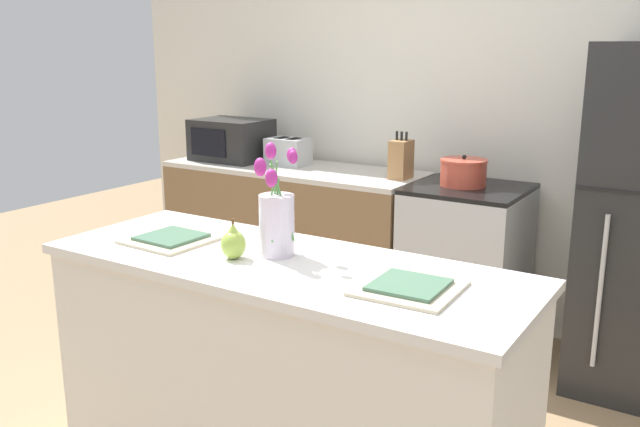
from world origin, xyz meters
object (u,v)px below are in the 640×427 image
Objects in this scene: plate_setting_left at (171,239)px; toaster at (288,151)px; pear_figurine at (233,243)px; cooking_pot at (463,172)px; microwave at (231,140)px; plate_setting_right at (409,287)px; knife_block at (401,159)px; flower_vase at (276,218)px; stove_range at (465,267)px.

toaster is (-0.62, 1.67, 0.08)m from plate_setting_left.
cooking_pot is at bearing 82.59° from pear_figurine.
cooking_pot is (1.19, -0.03, -0.01)m from toaster.
plate_setting_right is at bearing -38.30° from microwave.
knife_block is (1.24, 0.01, -0.02)m from microwave.
plate_setting_left is at bearing 173.15° from pear_figurine.
flower_vase reaches higher than plate_setting_left.
cooking_pot is 1.62m from microwave.
flower_vase is 0.48m from plate_setting_left.
plate_setting_left is at bearing -109.06° from cooking_pot.
cooking_pot is at bearing 70.94° from plate_setting_left.
stove_range is 1.67m from flower_vase.
pear_figurine is (-0.11, -0.12, -0.08)m from flower_vase.
plate_setting_right is at bearing -74.67° from cooking_pot.
stove_range is 1.34m from toaster.
knife_block is at bearing 99.53° from flower_vase.
pear_figurine is 1.97m from toaster.
microwave is (-1.05, 1.63, 0.13)m from plate_setting_left.
toaster is at bearing 178.42° from cooking_pot.
flower_vase reaches higher than microwave.
microwave is 1.78× the size of knife_block.
flower_vase is at bearing -56.11° from toaster.
stove_range is at bearing -1.97° from toaster.
cooking_pot is (0.57, 1.64, 0.06)m from plate_setting_left.
knife_block is (0.81, -0.03, 0.03)m from toaster.
plate_setting_left is 1.94m from microwave.
plate_setting_left is at bearing -69.69° from toaster.
pear_figurine is 1.70m from cooking_pot.
knife_block is (-0.26, 1.56, -0.03)m from flower_vase.
plate_setting_right is 1.84m from knife_block.
plate_setting_right is at bearing -63.28° from knife_block.
flower_vase reaches higher than knife_block.
plate_setting_left is (-0.35, 0.04, -0.05)m from pear_figurine.
cooking_pot is at bearing 0.36° from microwave.
flower_vase reaches higher than pear_figurine.
toaster is 0.81m from knife_block.
pear_figurine is at bearing -84.66° from knife_block.
cooking_pot reaches higher than stove_range.
stove_range is 6.22× the size of pear_figurine.
plate_setting_left is (-0.45, -0.08, -0.13)m from flower_vase.
toaster is (-0.97, 1.71, 0.03)m from pear_figurine.
stove_range is 0.71m from knife_block.
plate_setting_left is at bearing -170.46° from flower_vase.
flower_vase is (-0.15, -1.55, 0.60)m from stove_range.
microwave is (-1.66, -0.00, 0.59)m from stove_range.
microwave is (-1.40, 1.67, 0.08)m from pear_figurine.
microwave is (-2.06, 1.63, 0.13)m from plate_setting_right.
cooking_pot is at bearing -0.01° from knife_block.
toaster is 0.43m from microwave.
plate_setting_left is 1.65m from knife_block.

